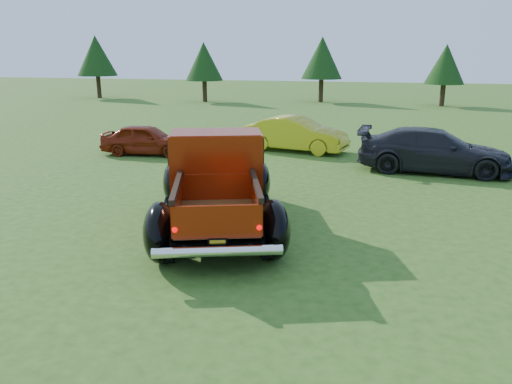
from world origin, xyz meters
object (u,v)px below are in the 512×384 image
(tree_mid_right, at_px, (445,64))
(show_car_grey, at_px, (434,150))
(show_car_yellow, at_px, (296,134))
(tree_mid_left, at_px, (322,58))
(show_car_red, at_px, (146,139))
(pickup_truck, at_px, (217,180))
(tree_west, at_px, (204,62))
(tree_far_west, at_px, (96,56))

(tree_mid_right, height_order, show_car_grey, tree_mid_right)
(tree_mid_right, relative_size, show_car_yellow, 1.07)
(show_car_grey, bearing_deg, tree_mid_left, 19.69)
(tree_mid_left, distance_m, show_car_red, 23.26)
(show_car_yellow, bearing_deg, tree_mid_right, -9.96)
(pickup_truck, distance_m, show_car_grey, 8.42)
(tree_mid_right, height_order, show_car_red, tree_mid_right)
(tree_west, height_order, tree_mid_left, tree_mid_left)
(show_car_yellow, relative_size, show_car_grey, 0.84)
(pickup_truck, xyz_separation_m, show_car_red, (-5.15, 6.89, -0.42))
(show_car_yellow, bearing_deg, tree_far_west, 57.11)
(tree_far_west, distance_m, tree_mid_left, 19.03)
(tree_far_west, height_order, show_car_red, tree_far_west)
(tree_west, distance_m, show_car_yellow, 21.55)
(tree_far_west, xyz_separation_m, show_car_grey, (25.50, -22.11, -2.81))
(pickup_truck, xyz_separation_m, show_car_grey, (5.31, 6.52, -0.29))
(tree_far_west, height_order, pickup_truck, tree_far_west)
(tree_far_west, xyz_separation_m, tree_mid_left, (19.00, 1.00, -0.14))
(tree_west, xyz_separation_m, show_car_yellow, (10.50, -18.66, -2.43))
(tree_far_west, distance_m, pickup_truck, 35.13)
(show_car_yellow, distance_m, show_car_grey, 5.57)
(show_car_yellow, bearing_deg, pickup_truck, -171.09)
(tree_west, xyz_separation_m, show_car_grey, (15.50, -21.11, -2.40))
(tree_mid_right, relative_size, pickup_truck, 0.73)
(tree_far_west, relative_size, tree_mid_left, 1.04)
(tree_far_west, distance_m, show_car_yellow, 28.55)
(pickup_truck, relative_size, show_car_grey, 1.24)
(tree_mid_left, relative_size, show_car_yellow, 1.22)
(tree_west, distance_m, tree_mid_left, 9.22)
(pickup_truck, bearing_deg, show_car_yellow, 69.52)
(pickup_truck, bearing_deg, tree_mid_left, 73.82)
(tree_far_west, bearing_deg, tree_west, -5.71)
(tree_mid_right, bearing_deg, show_car_red, -120.80)
(show_car_red, distance_m, show_car_grey, 10.47)
(show_car_red, xyz_separation_m, show_car_grey, (10.46, -0.37, 0.13))
(show_car_grey, bearing_deg, tree_west, 40.27)
(show_car_red, bearing_deg, pickup_truck, -149.00)
(tree_west, relative_size, show_car_yellow, 1.12)
(tree_west, relative_size, tree_mid_right, 1.05)
(show_car_red, bearing_deg, tree_far_west, 28.90)
(tree_west, distance_m, show_car_red, 21.50)
(tree_far_west, bearing_deg, show_car_grey, -40.93)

